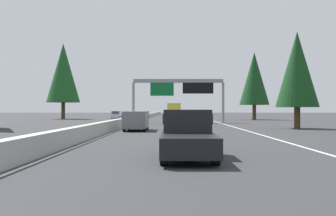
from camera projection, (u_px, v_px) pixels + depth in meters
ground_plane at (140, 121)px, 63.90m from camera, size 320.00×320.00×0.00m
median_barrier at (146, 116)px, 83.90m from camera, size 180.00×0.56×0.90m
shoulder_stripe_right at (209, 120)px, 73.78m from camera, size 160.00×0.16×0.01m
shoulder_stripe_median at (145, 120)px, 73.90m from camera, size 160.00×0.16×0.01m
sign_gantry_overhead at (180, 88)px, 56.97m from camera, size 0.50×12.68×6.01m
pickup_far_right at (187, 134)px, 16.14m from camera, size 5.60×2.00×1.86m
minivan_mid_right at (136, 120)px, 36.41m from camera, size 5.00×1.95×1.69m
sedan_distant_a at (193, 115)px, 82.58m from camera, size 4.40×1.80×1.47m
sedan_mid_left at (175, 114)px, 93.08m from camera, size 4.40×1.80×1.47m
box_truck_near_right at (174, 111)px, 78.39m from camera, size 8.50×2.40×2.95m
oncoming_near at (116, 115)px, 84.77m from camera, size 4.40×1.80×1.47m
conifer_right_near at (297, 69)px, 40.23m from camera, size 4.15×4.15×9.43m
conifer_right_mid at (254, 79)px, 74.34m from camera, size 5.32×5.32×12.08m
conifer_left_mid at (63, 73)px, 79.52m from camera, size 6.38×6.38×14.49m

